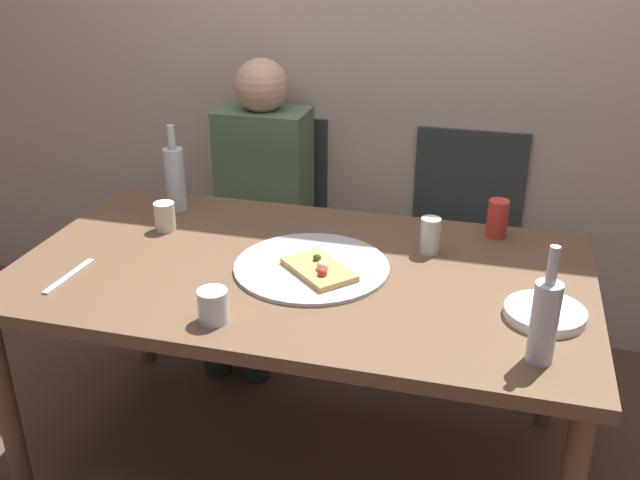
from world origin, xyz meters
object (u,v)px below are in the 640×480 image
Objects in this scene: tumbler_far at (213,306)px; plate_stack at (545,313)px; tumbler_near at (430,236)px; pizza_slice_last at (319,269)px; soda_can at (497,218)px; wine_glass at (165,216)px; wine_bottle at (175,177)px; pizza_tray at (311,268)px; chair_right at (464,232)px; guest_in_sweater at (257,196)px; chair_left at (270,212)px; table_knife at (69,276)px; beer_bottle at (545,320)px; dining_table at (301,288)px.

plate_stack is at bearing 15.90° from tumbler_far.
tumbler_far is (-0.48, -0.54, -0.01)m from tumbler_near.
soda_can reaches higher than pizza_slice_last.
tumbler_near is 0.86m from wine_glass.
wine_glass is at bearing -76.78° from wine_bottle.
plate_stack is (0.62, -0.07, -0.01)m from pizza_slice_last.
tumbler_near is 0.26m from soda_can.
wine_bottle is at bearing 171.96° from tumbler_near.
pizza_tray is at bearing -147.65° from tumbler_near.
soda_can is at bearing 104.24° from chair_right.
tumbler_far is 0.71× the size of soda_can.
pizza_tray is 0.56m from wine_glass.
soda_can is 1.00m from guest_in_sweater.
guest_in_sweater reaches higher than wine_bottle.
wine_bottle is 1.31m from plate_stack.
soda_can is 0.14× the size of chair_left.
table_knife is at bearing -97.99° from wine_bottle.
tumbler_near is (-0.32, 0.51, -0.05)m from beer_bottle.
plate_stack is at bearing -73.70° from soda_can.
chair_left reaches higher than dining_table.
tumbler_far is 0.85m from plate_stack.
chair_right is (0.42, 0.87, -0.14)m from dining_table.
wine_bottle is at bearing -177.21° from soda_can.
wine_bottle reaches higher than table_knife.
pizza_tray is at bearing 170.64° from plate_stack.
table_knife is (-0.66, -0.22, -0.00)m from pizza_tray.
chair_left reaches higher than wine_glass.
chair_left is at bearing 171.02° from table_knife.
chair_left is at bearing 74.01° from wine_bottle.
dining_table is 1.43× the size of guest_in_sweater.
wine_glass is at bearing 78.65° from guest_in_sweater.
chair_left is (-0.42, 0.87, -0.22)m from pizza_tray.
tumbler_far is at bearing -58.09° from wine_bottle.
guest_in_sweater reaches higher than soda_can.
soda_can reaches higher than dining_table.
chair_left is (0.16, 0.54, -0.33)m from wine_bottle.
dining_table is 1.86× the size of chair_right.
guest_in_sweater is at bearing 160.21° from soda_can.
beer_bottle is 1.34× the size of table_knife.
wine_bottle is 0.47m from guest_in_sweater.
tumbler_far is at bearing 102.20° from chair_left.
soda_can is at bearing 36.79° from pizza_tray.
wine_glass is 0.40m from table_knife.
tumbler_far is 0.62m from wine_glass.
wine_glass is 0.43× the size of table_knife.
tumbler_far reaches higher than pizza_slice_last.
dining_table is at bearing 118.76° from guest_in_sweater.
wine_glass is 1.07m from soda_can.
beer_bottle reaches higher than tumbler_far.
beer_bottle is 1.30m from table_knife.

